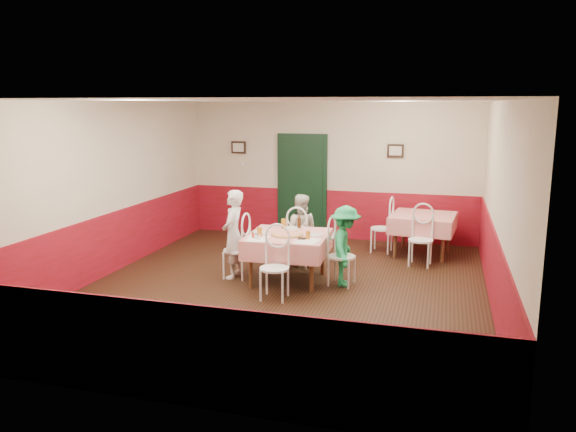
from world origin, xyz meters
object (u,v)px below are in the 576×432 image
(chair_second_b, at_px, (421,240))
(beer_bottle, at_px, (299,222))
(second_table, at_px, (422,235))
(wallet, at_px, (302,238))
(glass_a, at_px, (260,232))
(chair_far, at_px, (299,241))
(main_table, at_px, (288,258))
(diner_far, at_px, (300,230))
(chair_right, at_px, (342,257))
(diner_left, at_px, (233,234))
(diner_right, at_px, (345,246))
(chair_second_a, at_px, (382,229))
(pizza, at_px, (287,234))
(glass_c, at_px, (284,224))
(glass_b, at_px, (308,235))
(chair_near, at_px, (274,269))
(chair_left, at_px, (236,250))

(chair_second_b, distance_m, beer_bottle, 2.20)
(second_table, bearing_deg, wallet, -124.15)
(second_table, relative_size, beer_bottle, 5.15)
(glass_a, bearing_deg, chair_far, 73.34)
(main_table, distance_m, diner_far, 0.93)
(chair_right, height_order, diner_left, diner_left)
(diner_left, xyz_separation_m, diner_right, (1.80, 0.08, -0.09))
(chair_second_a, bearing_deg, pizza, -21.82)
(chair_far, distance_m, glass_c, 0.61)
(chair_right, xyz_separation_m, glass_c, (-1.03, 0.36, 0.39))
(chair_right, xyz_separation_m, wallet, (-0.56, -0.29, 0.32))
(chair_second_a, height_order, glass_b, chair_second_a)
(wallet, xyz_separation_m, diner_left, (-1.19, 0.22, -0.06))
(diner_left, distance_m, diner_right, 1.80)
(second_table, height_order, wallet, wallet)
(chair_far, distance_m, chair_near, 1.70)
(wallet, distance_m, diner_right, 0.69)
(chair_left, relative_size, chair_far, 1.00)
(main_table, xyz_separation_m, second_table, (1.96, 2.21, 0.00))
(chair_right, height_order, glass_a, glass_a)
(wallet, bearing_deg, glass_c, 123.34)
(chair_right, xyz_separation_m, pizza, (-0.84, -0.11, 0.33))
(chair_far, xyz_separation_m, pizza, (0.04, -0.93, 0.33))
(second_table, relative_size, diner_right, 0.90)
(glass_c, bearing_deg, diner_left, -148.42)
(chair_second_a, bearing_deg, diner_right, -2.23)
(second_table, height_order, chair_near, chair_near)
(diner_far, bearing_deg, chair_near, 86.54)
(pizza, bearing_deg, wallet, -32.35)
(wallet, height_order, diner_right, diner_right)
(chair_near, bearing_deg, chair_second_a, 67.29)
(glass_b, xyz_separation_m, diner_right, (0.52, 0.27, -0.20))
(wallet, bearing_deg, diner_left, 167.12)
(diner_right, bearing_deg, diner_left, 85.39)
(glass_b, xyz_separation_m, diner_left, (-1.28, 0.19, -0.11))
(wallet, bearing_deg, pizza, 145.10)
(chair_far, xyz_separation_m, chair_near, (0.08, -1.70, 0.00))
(chair_far, relative_size, wallet, 8.18)
(second_table, relative_size, wallet, 10.18)
(chair_right, height_order, diner_far, diner_far)
(glass_a, xyz_separation_m, wallet, (0.66, 0.02, -0.06))
(chair_second_a, xyz_separation_m, glass_b, (-0.84, -2.44, 0.37))
(second_table, bearing_deg, diner_far, -146.76)
(chair_second_b, relative_size, glass_c, 5.82)
(chair_left, height_order, wallet, chair_left)
(second_table, bearing_deg, chair_right, -117.14)
(chair_second_a, bearing_deg, chair_near, -15.01)
(diner_right, bearing_deg, chair_right, 85.39)
(chair_second_a, relative_size, wallet, 8.18)
(chair_right, height_order, pizza, chair_right)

